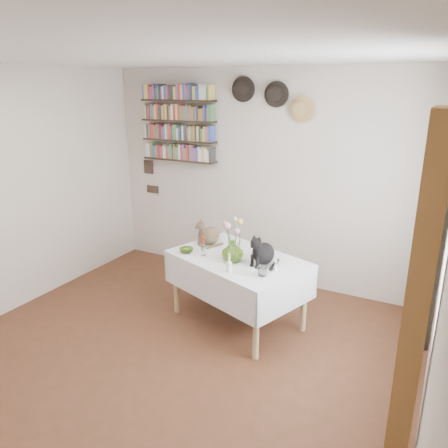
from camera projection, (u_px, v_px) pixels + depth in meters
The scene contains 16 objects.
room at pixel (143, 233), 3.23m from camera, with size 4.08×4.58×2.58m.
window at pixel (445, 223), 2.98m from camera, with size 0.12×1.52×1.32m.
curtain at pixel (417, 312), 2.31m from camera, with size 0.12×0.38×2.10m, color brown.
dining_table at pixel (238, 274), 4.30m from camera, with size 1.50×1.21×0.69m.
tabby_cat at pixel (210, 231), 4.57m from camera, with size 0.19×0.24×0.29m, color brown, non-canonical shape.
black_cat at pixel (264, 248), 4.05m from camera, with size 0.21×0.26×0.31m, color black, non-canonical shape.
flower_vase at pixel (233, 251), 4.11m from camera, with size 0.21×0.21×0.21m, color #97C245.
green_bowl at pixel (186, 250), 4.37m from camera, with size 0.14×0.14×0.04m, color #97C245.
drinking_glass at pixel (262, 271), 3.82m from camera, with size 0.10×0.10×0.09m, color white.
candlestick at pixel (229, 266), 3.89m from camera, with size 0.05×0.05×0.17m.
berry_jar at pixel (203, 246), 4.28m from camera, with size 0.06×0.06×0.22m.
porcelain_figurine at pixel (276, 265), 3.95m from camera, with size 0.05×0.05×0.10m.
flower_bouquet at pixel (233, 227), 4.06m from camera, with size 0.17×0.12×0.39m.
bookshelf_unit at pixel (179, 124), 5.36m from camera, with size 1.00×0.16×0.91m.
wall_hats at pixel (273, 97), 4.74m from camera, with size 0.98×0.09×0.48m.
wall_art_plaques at pixel (150, 176), 5.87m from camera, with size 0.21×0.02×0.44m.
Camera 1 is at (1.96, -2.42, 2.29)m, focal length 35.00 mm.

